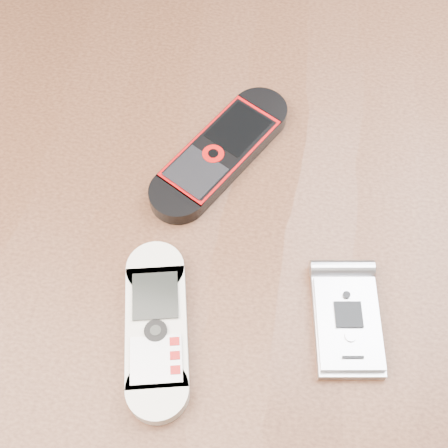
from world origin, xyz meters
The scene contains 5 objects.
ground centered at (0.00, 0.00, 0.00)m, with size 4.00×4.00×0.00m, color #472B19.
table centered at (0.00, 0.00, 0.64)m, with size 1.20×0.80×0.75m.
nokia_white centered at (-0.03, -0.09, 0.76)m, with size 0.05×0.14×0.02m, color silver.
nokia_black_red centered at (-0.01, 0.07, 0.76)m, with size 0.05×0.16×0.02m, color black.
motorola_razr centered at (0.11, -0.07, 0.76)m, with size 0.05×0.10×0.01m, color #B7B7BB.
Camera 1 is at (0.04, -0.25, 1.20)m, focal length 50.00 mm.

